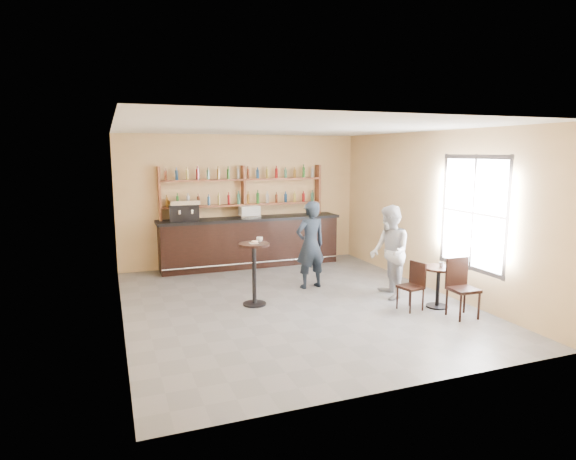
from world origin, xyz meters
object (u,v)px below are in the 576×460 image
object	(u,v)px
man_main	(310,245)
chair_south	(463,289)
espresso_machine	(184,210)
pedestal_table	(254,274)
patron_second	(389,252)
cafe_table	(438,287)
chair_west	(411,286)
bar_counter	(250,242)
pastry_case	(249,212)

from	to	relation	value
man_main	chair_south	size ratio (longest dim) A/B	1.80
espresso_machine	pedestal_table	distance (m)	3.20
man_main	patron_second	xyz separation A→B (m)	(1.14, -1.17, -0.01)
espresso_machine	man_main	distance (m)	3.21
man_main	cafe_table	xyz separation A→B (m)	(1.65, -2.00, -0.53)
pedestal_table	chair_south	world-z (taller)	pedestal_table
espresso_machine	chair_south	world-z (taller)	espresso_machine
man_main	chair_south	bearing A→B (deg)	116.19
man_main	chair_west	xyz separation A→B (m)	(1.10, -1.95, -0.47)
bar_counter	chair_south	xyz separation A→B (m)	(2.32, -4.87, -0.10)
bar_counter	espresso_machine	world-z (taller)	espresso_machine
espresso_machine	cafe_table	world-z (taller)	espresso_machine
bar_counter	pedestal_table	bearing A→B (deg)	-104.94
chair_west	chair_south	size ratio (longest dim) A/B	0.85
bar_counter	pastry_case	xyz separation A→B (m)	(-0.02, 0.00, 0.75)
pedestal_table	chair_west	size ratio (longest dim) A/B	1.35
pedestal_table	espresso_machine	bearing A→B (deg)	104.71
pedestal_table	bar_counter	bearing A→B (deg)	75.06
man_main	bar_counter	bearing A→B (deg)	-81.85
pastry_case	man_main	world-z (taller)	man_main
patron_second	man_main	bearing A→B (deg)	-120.41
man_main	cafe_table	bearing A→B (deg)	122.55
bar_counter	chair_west	size ratio (longest dim) A/B	5.23
pedestal_table	chair_west	world-z (taller)	pedestal_table
pedestal_table	man_main	bearing A→B (deg)	26.31
pedestal_table	chair_south	bearing A→B (deg)	-31.34
pastry_case	man_main	xyz separation A→B (m)	(0.64, -2.28, -0.45)
pastry_case	chair_west	xyz separation A→B (m)	(1.74, -4.22, -0.93)
chair_south	patron_second	size ratio (longest dim) A/B	0.56
bar_counter	patron_second	distance (m)	3.88
pedestal_table	cafe_table	bearing A→B (deg)	-22.93
pastry_case	cafe_table	bearing A→B (deg)	-56.82
espresso_machine	patron_second	bearing A→B (deg)	-37.49
pastry_case	pedestal_table	bearing A→B (deg)	-99.61
pedestal_table	patron_second	bearing A→B (deg)	-10.45
espresso_machine	pastry_case	size ratio (longest dim) A/B	1.39
bar_counter	espresso_machine	bearing A→B (deg)	180.00
man_main	cafe_table	size ratio (longest dim) A/B	2.42
bar_counter	chair_south	size ratio (longest dim) A/B	4.47
chair_south	patron_second	bearing A→B (deg)	113.74
espresso_machine	chair_west	xyz separation A→B (m)	(3.30, -4.22, -1.02)
chair_west	patron_second	bearing A→B (deg)	165.62
cafe_table	patron_second	world-z (taller)	patron_second
bar_counter	pedestal_table	world-z (taller)	bar_counter
pastry_case	chair_south	xyz separation A→B (m)	(2.34, -4.87, -0.85)
pedestal_table	chair_south	xyz separation A→B (m)	(3.12, -1.90, -0.08)
bar_counter	patron_second	size ratio (longest dim) A/B	2.49
espresso_machine	man_main	bearing A→B (deg)	-37.61
man_main	chair_west	size ratio (longest dim) A/B	2.11
pedestal_table	cafe_table	xyz separation A→B (m)	(3.07, -1.30, -0.20)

